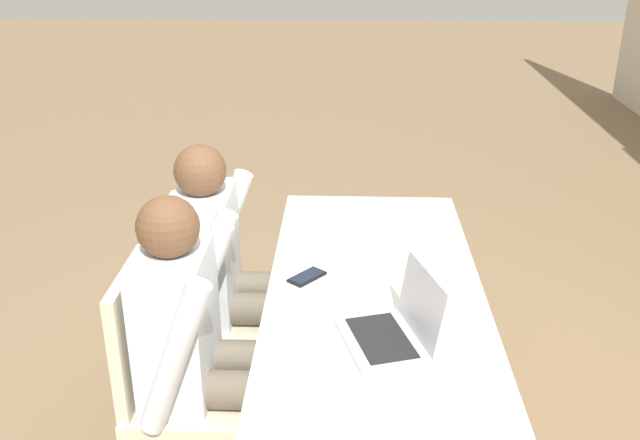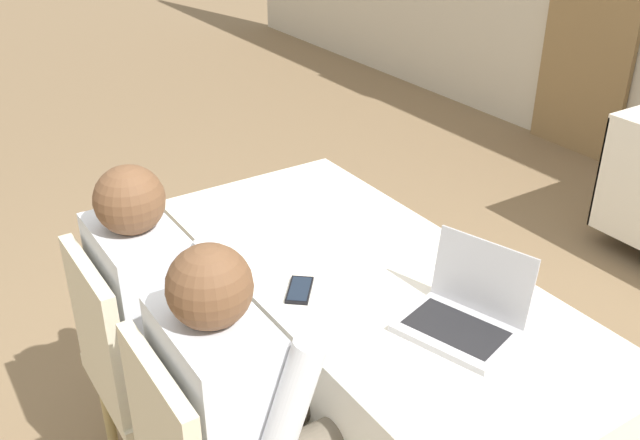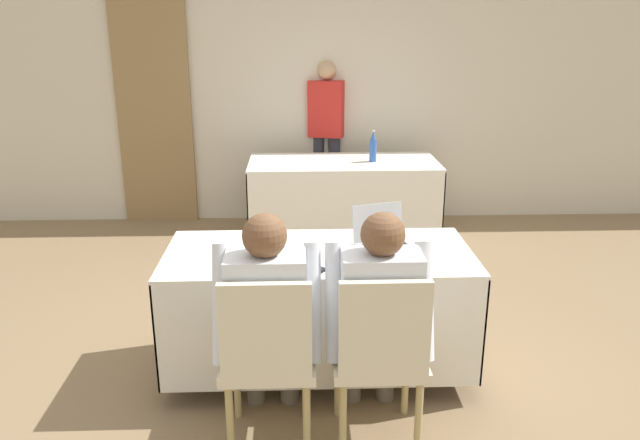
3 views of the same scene
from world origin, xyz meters
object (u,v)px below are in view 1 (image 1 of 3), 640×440
(chair_near_right, at_px, (174,377))
(person_white_shirt, at_px, (201,339))
(person_checkered_shirt, at_px, (226,267))
(laptop, at_px, (393,329))
(chair_near_left, at_px, (203,301))
(cell_phone, at_px, (307,277))

(chair_near_right, height_order, person_white_shirt, person_white_shirt)
(person_checkered_shirt, bearing_deg, chair_near_right, 168.67)
(chair_near_right, relative_size, person_checkered_shirt, 0.78)
(person_checkered_shirt, height_order, person_white_shirt, same)
(laptop, bearing_deg, chair_near_right, -115.24)
(chair_near_left, relative_size, person_checkered_shirt, 0.78)
(cell_phone, distance_m, person_white_shirt, 0.46)
(chair_near_right, bearing_deg, person_white_shirt, -90.00)
(person_checkered_shirt, bearing_deg, cell_phone, -123.30)
(person_white_shirt, bearing_deg, chair_near_right, 90.00)
(chair_near_left, bearing_deg, person_white_shirt, -168.67)
(person_checkered_shirt, bearing_deg, chair_near_left, 90.00)
(cell_phone, xyz_separation_m, person_white_shirt, (0.30, -0.34, -0.08))
(laptop, height_order, cell_phone, laptop)
(person_checkered_shirt, bearing_deg, laptop, -134.96)
(cell_phone, relative_size, person_white_shirt, 0.13)
(cell_phone, relative_size, chair_near_right, 0.17)
(laptop, bearing_deg, person_white_shirt, -116.60)
(laptop, bearing_deg, cell_phone, -161.23)
(laptop, height_order, chair_near_right, laptop)
(person_white_shirt, bearing_deg, laptop, -99.73)
(laptop, height_order, chair_near_left, laptop)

